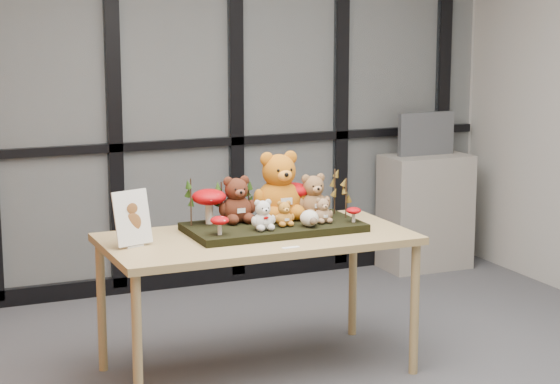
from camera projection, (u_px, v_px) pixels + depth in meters
name	position (u px, v px, depth m)	size (l,w,h in m)	color
room_shell	(331.00, 79.00, 4.86)	(5.00, 5.00, 5.00)	#AFACA5
glass_partition	(176.00, 92.00, 7.13)	(4.90, 0.06, 2.78)	#2D383F
display_table	(257.00, 247.00, 5.56)	(1.68, 0.84, 0.79)	tan
diorama_tray	(274.00, 227.00, 5.65)	(0.97, 0.48, 0.04)	black
bear_pooh_yellow	(279.00, 182.00, 5.75)	(0.32, 0.29, 0.42)	#C26913
bear_brown_medium	(236.00, 197.00, 5.66)	(0.22, 0.20, 0.29)	#4D2113
bear_tan_back	(313.00, 193.00, 5.81)	(0.21, 0.19, 0.27)	olive
bear_small_yellow	(284.00, 212.00, 5.57)	(0.12, 0.11, 0.15)	#C37924
bear_white_bow	(263.00, 213.00, 5.47)	(0.14, 0.13, 0.18)	white
bear_beige_small	(323.00, 209.00, 5.65)	(0.12, 0.11, 0.16)	#9C7753
plush_cream_hedgehog	(309.00, 217.00, 5.56)	(0.08, 0.07, 0.10)	silver
mushroom_back_left	(209.00, 205.00, 5.62)	(0.19, 0.19, 0.21)	#A3050A
mushroom_back_right	(293.00, 198.00, 5.83)	(0.19, 0.19, 0.21)	#A3050A
mushroom_front_left	(220.00, 225.00, 5.36)	(0.10, 0.10, 0.11)	#A3050A
mushroom_front_right	(354.00, 214.00, 5.67)	(0.08, 0.08, 0.09)	#A3050A
sprig_green_far_left	(191.00, 202.00, 5.56)	(0.05, 0.05, 0.27)	#10350C
sprig_green_mid_left	(221.00, 202.00, 5.69)	(0.05, 0.05, 0.22)	#10350C
sprig_dry_far_right	(335.00, 191.00, 5.88)	(0.05, 0.05, 0.26)	brown
sprig_dry_mid_right	(346.00, 198.00, 5.78)	(0.05, 0.05, 0.23)	brown
sprig_green_centre	(249.00, 199.00, 5.77)	(0.05, 0.05, 0.22)	#10350C
sign_holder	(132.00, 221.00, 5.27)	(0.22, 0.12, 0.30)	silver
label_card	(291.00, 247.00, 5.26)	(0.09, 0.03, 0.00)	white
cabinet	(425.00, 212.00, 7.85)	(0.66, 0.39, 0.89)	gray
monitor	(426.00, 134.00, 7.76)	(0.47, 0.05, 0.33)	#505358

